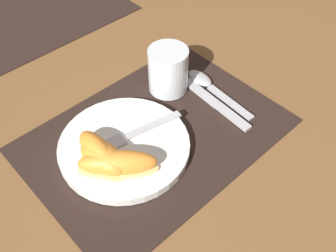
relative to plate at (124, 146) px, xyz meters
name	(u,v)px	position (x,y,z in m)	size (l,w,h in m)	color
ground_plane	(156,135)	(0.07, -0.01, -0.01)	(3.00, 3.00, 0.00)	brown
placemat	(156,134)	(0.07, -0.01, -0.01)	(0.46, 0.33, 0.00)	black
placemat_far	(30,15)	(0.10, 0.50, -0.01)	(0.46, 0.33, 0.00)	black
plate	(124,146)	(0.00, 0.00, 0.00)	(0.23, 0.23, 0.02)	white
juice_glass	(168,72)	(0.17, 0.07, 0.03)	(0.08, 0.08, 0.09)	silver
knife	(213,101)	(0.20, -0.03, -0.01)	(0.03, 0.20, 0.01)	#BCBCC1
spoon	(208,84)	(0.23, 0.01, 0.00)	(0.04, 0.18, 0.01)	#BCBCC1
fork	(128,137)	(0.01, 0.01, 0.01)	(0.18, 0.06, 0.00)	#BCBCC1
citrus_wedge_0	(98,152)	(-0.05, 0.00, 0.03)	(0.05, 0.10, 0.05)	#F4DB84
citrus_wedge_1	(103,158)	(-0.05, -0.01, 0.03)	(0.07, 0.10, 0.04)	#F4DB84
citrus_wedge_2	(118,164)	(-0.04, -0.04, 0.03)	(0.13, 0.12, 0.04)	#F4DB84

